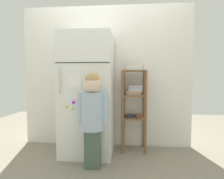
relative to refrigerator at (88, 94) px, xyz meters
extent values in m
plane|color=gray|center=(0.21, -0.02, -0.83)|extent=(6.00, 6.00, 0.00)
cube|color=silver|center=(0.21, 0.35, 0.25)|extent=(2.61, 0.03, 2.16)
cube|color=white|center=(0.00, 0.00, 0.00)|extent=(0.69, 0.63, 1.66)
cube|color=black|center=(0.00, -0.32, 0.42)|extent=(0.68, 0.01, 0.01)
cylinder|color=silver|center=(-0.28, -0.34, 0.20)|extent=(0.02, 0.02, 0.34)
cube|color=white|center=(-0.10, -0.32, 0.20)|extent=(0.17, 0.01, 0.17)
cube|color=#AF0ED7|center=(-0.11, -0.32, -0.07)|extent=(0.03, 0.01, 0.03)
cube|color=#60DF41|center=(0.00, -0.32, -0.07)|extent=(0.04, 0.02, 0.04)
cube|color=gold|center=(-0.12, -0.32, -0.15)|extent=(0.03, 0.01, 0.03)
cube|color=#5515DD|center=(-0.04, -0.32, -0.32)|extent=(0.03, 0.01, 0.02)
cube|color=red|center=(0.11, -0.32, -0.26)|extent=(0.03, 0.01, 0.03)
cube|color=#E85B0C|center=(0.12, -0.32, 0.00)|extent=(0.04, 0.02, 0.03)
cube|color=gold|center=(-0.20, -0.32, -0.13)|extent=(0.03, 0.01, 0.03)
cube|color=#465C50|center=(0.15, -0.45, -0.60)|extent=(0.18, 0.12, 0.46)
cylinder|color=#9EB2C6|center=(0.15, -0.45, -0.15)|extent=(0.26, 0.26, 0.44)
sphere|color=#9EB2C6|center=(0.15, -0.37, 0.06)|extent=(0.12, 0.12, 0.12)
sphere|color=beige|center=(0.15, -0.45, 0.15)|extent=(0.20, 0.20, 0.20)
sphere|color=tan|center=(0.15, -0.45, 0.21)|extent=(0.17, 0.17, 0.17)
cylinder|color=#9EB2C6|center=(0.01, -0.45, -0.12)|extent=(0.07, 0.07, 0.37)
cylinder|color=#9EB2C6|center=(0.29, -0.45, -0.12)|extent=(0.07, 0.07, 0.37)
cylinder|color=brown|center=(0.48, 0.01, -0.24)|extent=(0.04, 0.04, 1.17)
cylinder|color=brown|center=(0.80, 0.01, -0.24)|extent=(0.04, 0.04, 1.17)
cylinder|color=brown|center=(0.48, 0.30, -0.24)|extent=(0.04, 0.04, 1.17)
cylinder|color=brown|center=(0.80, 0.30, -0.24)|extent=(0.04, 0.04, 1.17)
cube|color=brown|center=(0.64, 0.15, 0.33)|extent=(0.33, 0.31, 0.02)
cube|color=brown|center=(0.64, 0.15, -0.02)|extent=(0.33, 0.31, 0.02)
cube|color=brown|center=(0.64, 0.15, -0.35)|extent=(0.33, 0.31, 0.02)
cube|color=#C6AD8E|center=(0.64, 0.17, 0.01)|extent=(0.20, 0.19, 0.04)
cube|color=#C6AD8E|center=(0.66, 0.15, 0.04)|extent=(0.20, 0.19, 0.03)
cube|color=#99B2C6|center=(0.67, 0.16, 0.08)|extent=(0.20, 0.19, 0.04)
cube|color=#B293A3|center=(0.66, 0.15, 0.12)|extent=(0.21, 0.19, 0.03)
cylinder|color=#2D384C|center=(0.58, 0.15, -0.32)|extent=(0.14, 0.14, 0.04)
cylinder|color=brown|center=(0.70, 0.15, -0.32)|extent=(0.10, 0.10, 0.05)
cube|color=white|center=(0.65, 0.16, 0.34)|extent=(0.25, 0.19, 0.01)
cube|color=white|center=(0.65, 0.07, 0.38)|extent=(0.25, 0.01, 0.07)
cube|color=white|center=(0.65, 0.25, 0.38)|extent=(0.25, 0.01, 0.07)
cube|color=white|center=(0.52, 0.16, 0.38)|extent=(0.01, 0.19, 0.07)
cube|color=white|center=(0.77, 0.16, 0.38)|extent=(0.01, 0.19, 0.07)
sphere|color=#A60D09|center=(0.68, 0.17, 0.38)|extent=(0.07, 0.07, 0.07)
sphere|color=orange|center=(0.61, 0.14, 0.38)|extent=(0.06, 0.06, 0.06)
camera|label=1|loc=(0.58, -2.63, 0.25)|focal=30.80mm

